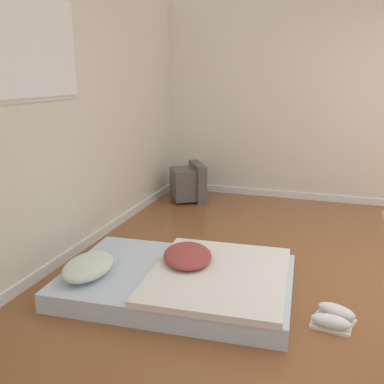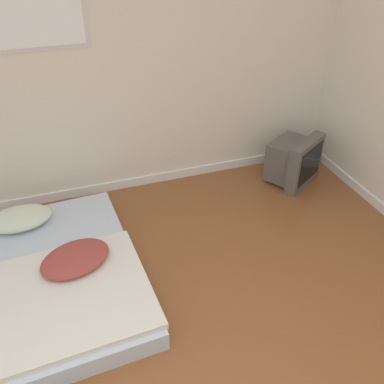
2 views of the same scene
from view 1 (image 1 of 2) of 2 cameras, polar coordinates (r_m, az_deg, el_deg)
The scene contains 4 objects.
wall_back at distance 3.95m, azimuth -16.37°, elevation 10.02°, with size 7.37×0.08×2.60m.
mattress_bed at distance 3.36m, azimuth -1.82°, elevation -11.42°, with size 1.26×1.79×0.29m.
crt_tv at distance 5.67m, azimuth -0.41°, elevation 1.22°, with size 0.62×0.59×0.50m.
sneaker_pair at distance 3.13m, azimuth 18.36°, elevation -15.56°, with size 0.32×0.31×0.10m.
Camera 1 is at (-3.26, 0.74, 1.61)m, focal length 40.00 mm.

